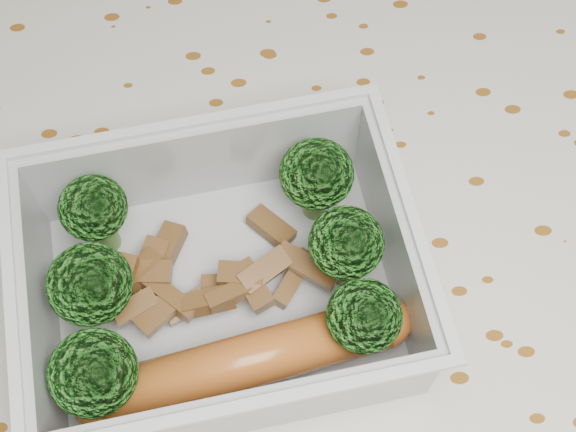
{
  "coord_description": "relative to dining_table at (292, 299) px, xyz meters",
  "views": [
    {
      "loc": [
        -0.02,
        -0.18,
        1.16
      ],
      "look_at": [
        -0.0,
        0.0,
        0.78
      ],
      "focal_mm": 50.0,
      "sensor_mm": 36.0,
      "label": 1
    }
  ],
  "objects": [
    {
      "name": "meat_pile",
      "position": [
        -0.05,
        -0.02,
        0.11
      ],
      "size": [
        0.12,
        0.07,
        0.03
      ],
      "color": "brown",
      "rests_on": "lunch_container"
    },
    {
      "name": "dining_table",
      "position": [
        0.0,
        0.0,
        0.0
      ],
      "size": [
        1.4,
        0.9,
        0.75
      ],
      "color": "brown",
      "rests_on": "ground"
    },
    {
      "name": "lunch_container",
      "position": [
        -0.04,
        -0.03,
        0.11
      ],
      "size": [
        0.21,
        0.17,
        0.07
      ],
      "color": "silver",
      "rests_on": "tablecloth"
    },
    {
      "name": "sausage",
      "position": [
        -0.03,
        -0.07,
        0.11
      ],
      "size": [
        0.16,
        0.06,
        0.03
      ],
      "color": "#AD581F",
      "rests_on": "lunch_container"
    },
    {
      "name": "broccoli_florets",
      "position": [
        -0.04,
        -0.03,
        0.13
      ],
      "size": [
        0.17,
        0.14,
        0.06
      ],
      "color": "#608C3F",
      "rests_on": "lunch_container"
    },
    {
      "name": "tablecloth",
      "position": [
        0.0,
        0.0,
        0.05
      ],
      "size": [
        1.46,
        0.96,
        0.19
      ],
      "color": "silver",
      "rests_on": "dining_table"
    }
  ]
}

